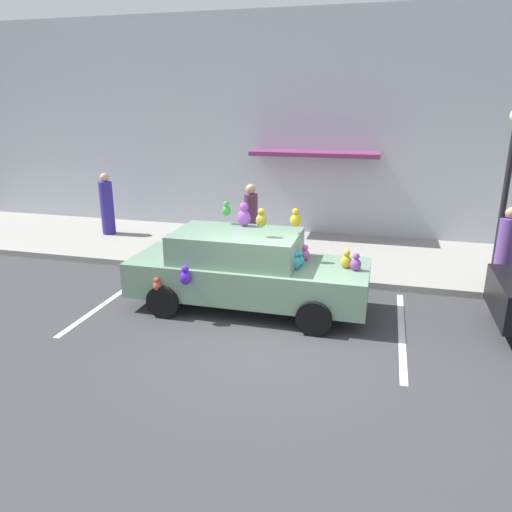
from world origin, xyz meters
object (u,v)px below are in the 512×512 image
pedestrian_walking_past (251,223)px  pedestrian_near_shopfront (107,206)px  street_lamp_post (507,181)px  plush_covered_car (245,270)px  teddy_bear_on_sidewalk (280,254)px  pedestrian_by_lamp (505,251)px

pedestrian_walking_past → pedestrian_near_shopfront: bearing=166.8°
street_lamp_post → pedestrian_near_shopfront: size_ratio=2.03×
plush_covered_car → street_lamp_post: (4.90, 2.16, 1.62)m
teddy_bear_on_sidewalk → pedestrian_walking_past: 1.26m
pedestrian_walking_past → teddy_bear_on_sidewalk: bearing=-37.9°
teddy_bear_on_sidewalk → pedestrian_by_lamp: 4.83m
pedestrian_near_shopfront → pedestrian_walking_past: pedestrian_walking_past is taller
pedestrian_by_lamp → pedestrian_near_shopfront: bearing=170.2°
street_lamp_post → pedestrian_near_shopfront: bearing=170.3°
pedestrian_walking_past → street_lamp_post: bearing=-6.6°
plush_covered_car → street_lamp_post: size_ratio=1.26×
pedestrian_walking_past → plush_covered_car: bearing=-76.6°
pedestrian_by_lamp → teddy_bear_on_sidewalk: bearing=-179.9°
street_lamp_post → pedestrian_walking_past: street_lamp_post is taller
pedestrian_near_shopfront → pedestrian_walking_past: (4.74, -1.11, 0.04)m
plush_covered_car → pedestrian_near_shopfront: plush_covered_car is taller
street_lamp_post → pedestrian_near_shopfront: 10.55m
street_lamp_post → pedestrian_near_shopfront: street_lamp_post is taller
teddy_bear_on_sidewalk → pedestrian_by_lamp: bearing=0.1°
teddy_bear_on_sidewalk → pedestrian_by_lamp: size_ratio=0.44×
teddy_bear_on_sidewalk → pedestrian_walking_past: size_ratio=0.41×
pedestrian_by_lamp → street_lamp_post: bearing=160.6°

